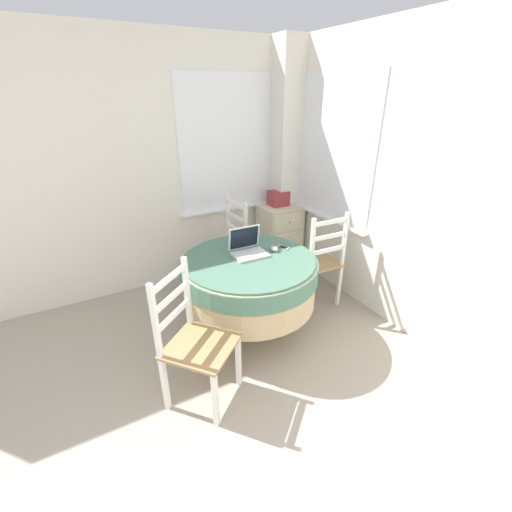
{
  "coord_description": "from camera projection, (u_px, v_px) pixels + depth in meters",
  "views": [
    {
      "loc": [
        -0.07,
        -0.2,
        2.02
      ],
      "look_at": [
        1.28,
        2.25,
        0.67
      ],
      "focal_mm": 24.0,
      "sensor_mm": 36.0,
      "label": 1
    }
  ],
  "objects": [
    {
      "name": "computer_mouse",
      "position": [
        274.0,
        249.0,
        3.01
      ],
      "size": [
        0.06,
        0.09,
        0.04
      ],
      "color": "silver",
      "rests_on": "round_dining_table"
    },
    {
      "name": "round_dining_table",
      "position": [
        249.0,
        277.0,
        2.96
      ],
      "size": [
        1.17,
        1.17,
        0.74
      ],
      "color": "#4C3D2D",
      "rests_on": "ground_plane"
    },
    {
      "name": "corner_room_shell",
      "position": [
        276.0,
        189.0,
        2.85
      ],
      "size": [
        4.62,
        5.24,
        2.55
      ],
      "color": "white",
      "rests_on": "ground_plane"
    },
    {
      "name": "laptop",
      "position": [
        248.0,
        249.0,
        2.95
      ],
      "size": [
        0.3,
        0.25,
        0.23
      ],
      "color": "silver",
      "rests_on": "round_dining_table"
    },
    {
      "name": "corner_cabinet",
      "position": [
        279.0,
        235.0,
        4.27
      ],
      "size": [
        0.48,
        0.45,
        0.78
      ],
      "color": "beige",
      "rests_on": "ground_plane"
    },
    {
      "name": "dining_chair_camera_near",
      "position": [
        194.0,
        342.0,
        2.32
      ],
      "size": [
        0.61,
        0.61,
        1.01
      ],
      "color": "#A87F51",
      "rests_on": "ground_plane"
    },
    {
      "name": "cell_phone",
      "position": [
        283.0,
        248.0,
        3.07
      ],
      "size": [
        0.1,
        0.12,
        0.01
      ],
      "color": "#B2B7BC",
      "rests_on": "round_dining_table"
    },
    {
      "name": "storage_box",
      "position": [
        278.0,
        198.0,
        4.09
      ],
      "size": [
        0.21,
        0.19,
        0.17
      ],
      "color": "#9E3338",
      "rests_on": "corner_cabinet"
    },
    {
      "name": "dining_chair_near_right_window",
      "position": [
        317.0,
        262.0,
        3.42
      ],
      "size": [
        0.44,
        0.45,
        1.01
      ],
      "color": "#A87F51",
      "rests_on": "ground_plane"
    },
    {
      "name": "dining_chair_near_back_window",
      "position": [
        226.0,
        248.0,
        3.71
      ],
      "size": [
        0.46,
        0.46,
        1.01
      ],
      "color": "#A87F51",
      "rests_on": "ground_plane"
    }
  ]
}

